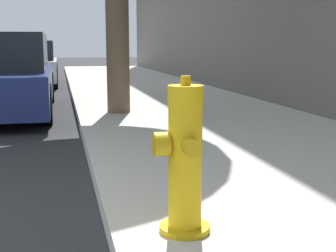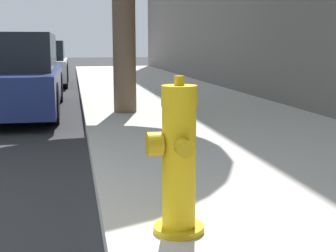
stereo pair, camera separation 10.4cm
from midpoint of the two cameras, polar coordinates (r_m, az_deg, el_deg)
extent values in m
cylinder|color=#C39C11|center=(2.69, 0.92, -12.34)|extent=(0.29, 0.29, 0.04)
cylinder|color=yellow|center=(2.57, 0.94, -5.01)|extent=(0.18, 0.18, 0.67)
cylinder|color=yellow|center=(2.50, 0.97, 3.72)|extent=(0.19, 0.19, 0.11)
cylinder|color=#C39C11|center=(2.49, 0.97, 5.56)|extent=(0.06, 0.06, 0.05)
cylinder|color=#C39C11|center=(2.42, 1.68, -2.68)|extent=(0.10, 0.07, 0.10)
cylinder|color=#C39C11|center=(2.66, 0.29, -1.51)|extent=(0.10, 0.07, 0.10)
cylinder|color=#C39C11|center=(2.51, -2.02, -2.21)|extent=(0.08, 0.13, 0.13)
cube|color=navy|center=(8.57, -20.11, 4.57)|extent=(1.71, 4.50, 0.59)
cylinder|color=black|center=(9.91, -14.63, 4.61)|extent=(0.20, 0.62, 0.62)
cylinder|color=black|center=(7.13, -15.16, 2.62)|extent=(0.20, 0.62, 0.62)
cube|color=silver|center=(14.11, -17.33, 6.60)|extent=(1.82, 3.82, 0.55)
cube|color=black|center=(13.94, -17.49, 8.79)|extent=(1.68, 2.10, 0.53)
cylinder|color=black|center=(15.26, -13.86, 6.50)|extent=(0.20, 0.67, 0.67)
cylinder|color=black|center=(12.90, -13.97, 5.92)|extent=(0.20, 0.67, 0.67)
cylinder|color=brown|center=(7.23, -6.66, 13.80)|extent=(0.35, 0.35, 3.06)
camera|label=1|loc=(0.05, -90.79, -0.14)|focal=50.00mm
camera|label=2|loc=(0.05, 89.21, 0.14)|focal=50.00mm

